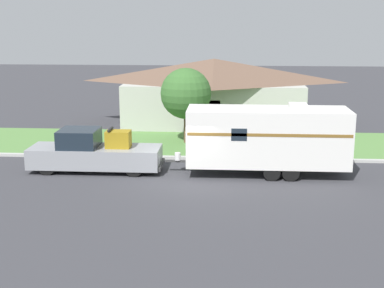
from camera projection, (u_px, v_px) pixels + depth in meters
The scene contains 8 objects.
ground_plane at pixel (184, 180), 24.27m from camera, with size 120.00×120.00×0.00m, color #38383D.
curb_strip at pixel (190, 158), 27.90m from camera, with size 80.00×0.30×0.14m.
lawn_strip at pixel (195, 143), 31.45m from camera, with size 80.00×7.00×0.03m.
house_across_street at pixel (214, 90), 36.68m from camera, with size 12.87×6.56×4.50m.
pickup_truck at pixel (94, 153), 25.61m from camera, with size 6.37×1.99×2.10m.
travel_trailer at pixel (267, 137), 24.85m from camera, with size 8.52×2.40×3.40m.
mailbox at pixel (75, 136), 28.99m from camera, with size 0.48×0.20×1.25m.
tree_in_yard at pixel (186, 94), 30.87m from camera, with size 2.95×2.95×4.41m.
Camera 1 is at (1.92, -23.16, 7.20)m, focal length 50.00 mm.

